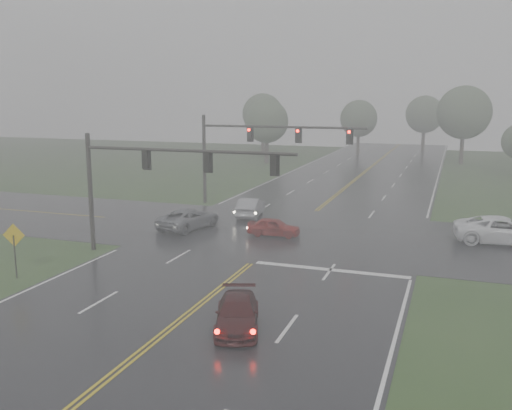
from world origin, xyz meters
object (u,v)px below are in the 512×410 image
at_px(signal_gantry_near, 148,171).
at_px(signal_gantry_far, 252,143).
at_px(sedan_red, 274,236).
at_px(car_grey, 189,229).
at_px(sedan_maroon, 237,328).
at_px(sedan_silver, 251,217).
at_px(pickup_white, 503,243).

xyz_separation_m(signal_gantry_near, signal_gantry_far, (0.39, 16.61, 0.40)).
distance_m(sedan_red, signal_gantry_far, 12.14).
bearing_deg(car_grey, sedan_maroon, 134.75).
bearing_deg(sedan_maroon, signal_gantry_near, 117.39).
bearing_deg(sedan_silver, signal_gantry_far, -80.11).
bearing_deg(sedan_silver, car_grey, 54.12).
bearing_deg(pickup_white, signal_gantry_far, 64.42).
bearing_deg(pickup_white, car_grey, 91.08).
bearing_deg(sedan_red, pickup_white, -81.82).
distance_m(signal_gantry_near, signal_gantry_far, 16.62).
xyz_separation_m(sedan_maroon, sedan_silver, (-6.94, 20.74, 0.00)).
xyz_separation_m(sedan_silver, signal_gantry_near, (-1.80, -12.38, 5.03)).
distance_m(sedan_silver, pickup_white, 18.29).
height_order(sedan_maroon, signal_gantry_near, signal_gantry_near).
bearing_deg(signal_gantry_far, signal_gantry_near, -91.34).
height_order(sedan_maroon, sedan_red, sedan_maroon).
bearing_deg(car_grey, signal_gantry_far, -85.32).
bearing_deg(signal_gantry_near, sedan_red, 52.20).
bearing_deg(sedan_maroon, car_grey, 103.24).
distance_m(car_grey, pickup_white, 21.08).
distance_m(sedan_maroon, sedan_silver, 21.87).
distance_m(car_grey, signal_gantry_far, 11.06).
xyz_separation_m(sedan_maroon, signal_gantry_near, (-8.73, 8.36, 5.03)).
height_order(pickup_white, signal_gantry_far, signal_gantry_far).
height_order(sedan_silver, signal_gantry_far, signal_gantry_far).
bearing_deg(signal_gantry_near, signal_gantry_far, 88.66).
height_order(sedan_red, signal_gantry_far, signal_gantry_far).
height_order(car_grey, signal_gantry_far, signal_gantry_far).
relative_size(sedan_red, sedan_silver, 0.79).
distance_m(sedan_maroon, sedan_red, 15.71).
relative_size(sedan_red, car_grey, 0.69).
bearing_deg(sedan_red, sedan_maroon, -171.34).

